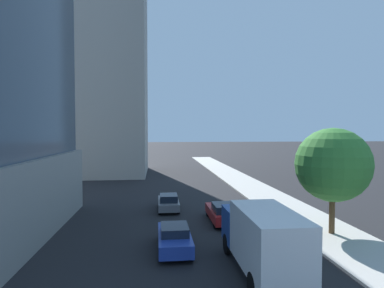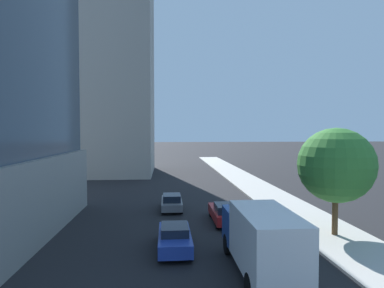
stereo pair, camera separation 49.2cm
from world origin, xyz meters
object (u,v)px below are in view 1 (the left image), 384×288
Objects in this scene: street_tree at (333,165)px; car_blue at (174,237)px; construction_building at (107,54)px; box_truck at (262,237)px; car_red at (223,212)px; car_gray at (168,202)px.

car_blue is (-10.14, -1.43, -3.82)m from street_tree.
box_truck is at bearing -71.66° from construction_building.
car_blue is at bearing -75.79° from construction_building.
car_blue is 5.37m from box_truck.
box_truck is at bearing -90.00° from car_red.
box_truck reaches higher than car_red.
construction_building is 36.21m from car_red.
car_red reaches higher than car_blue.
box_truck is at bearing -73.23° from car_gray.
street_tree is at bearing -37.37° from car_gray.
street_tree reaches higher than car_gray.
construction_building is 9.47× the size of car_red.
car_red is at bearing 53.16° from car_blue.
box_truck is at bearing -141.42° from street_tree.
construction_building reaches higher than car_red.
car_gray is 13.37m from box_truck.
street_tree reaches higher than car_blue.
car_blue is 0.64× the size of box_truck.
car_gray is (8.60, -24.79, -18.09)m from construction_building.
construction_building is 6.20× the size of box_truck.
car_gray is at bearing 142.63° from street_tree.
construction_building is 31.87m from car_gray.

